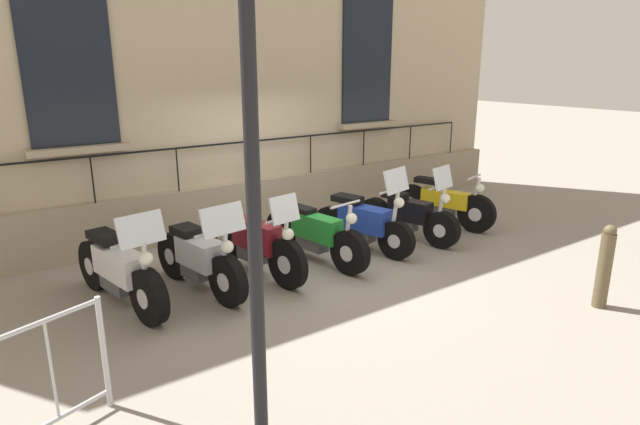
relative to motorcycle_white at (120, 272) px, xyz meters
The scene contains 11 objects.
ground_plane 2.87m from the motorcycle_white, 92.01° to the left, with size 60.00×60.00×0.00m, color gray.
building_facade 4.48m from the motorcycle_white, 129.23° to the left, with size 0.82×12.50×6.33m.
motorcycle_white is the anchor object (origin of this frame).
motorcycle_silver 0.99m from the motorcycle_white, 79.85° to the left, with size 1.93×0.73×1.29m.
motorcycle_maroon 1.85m from the motorcycle_white, 87.69° to the left, with size 2.11×0.59×1.28m.
motorcycle_green 2.83m from the motorcycle_white, 87.23° to the left, with size 2.11×0.64×1.03m.
motorcycle_blue 3.74m from the motorcycle_white, 87.19° to the left, with size 1.87×0.78×1.41m.
motorcycle_black 4.71m from the motorcycle_white, 87.47° to the left, with size 1.92×0.73×1.34m.
motorcycle_yellow 5.79m from the motorcycle_white, 90.04° to the left, with size 1.94×0.77×1.01m.
lamppost 4.11m from the motorcycle_white, ahead, with size 0.36×0.36×4.44m.
bollard 5.93m from the motorcycle_white, 54.41° to the left, with size 0.17×0.17×1.06m.
Camera 1 is at (6.49, -4.33, 2.94)m, focal length 29.84 mm.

